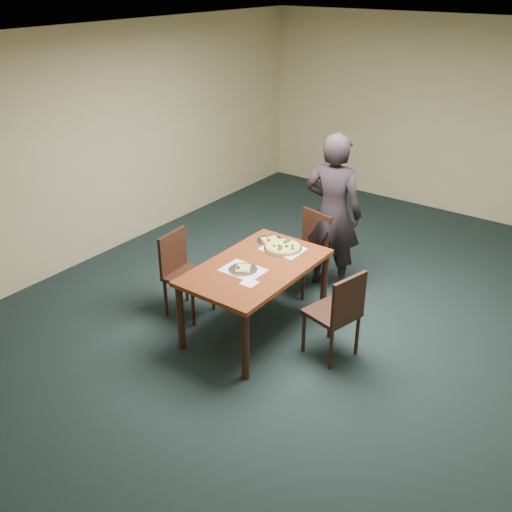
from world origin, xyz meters
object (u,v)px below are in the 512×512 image
Objects in this scene: slice_plate_near at (243,269)px; chair_right at (338,310)px; dining_table at (256,273)px; diner at (333,212)px; pizza_pan at (283,247)px; slice_plate_far at (270,240)px; chair_left at (182,269)px; chair_far at (309,247)px.

chair_right is at bearing 14.89° from slice_plate_near.
dining_table is at bearing -70.27° from chair_right.
diner is (0.12, 1.28, 0.25)m from dining_table.
diner is at bearing 82.57° from pizza_pan.
slice_plate_near is at bearing -103.68° from dining_table.
diner is at bearing 66.44° from slice_plate_far.
diner reaches higher than dining_table.
chair_left is 3.25× the size of slice_plate_near.
dining_table is at bearing -83.84° from chair_left.
chair_far is at bearing 92.23° from dining_table.
dining_table is at bearing -91.78° from pizza_pan.
slice_plate_far is at bearing -94.11° from chair_far.
slice_plate_far is (-0.16, -0.55, 0.25)m from chair_far.
chair_left is (-0.80, -1.25, 0.00)m from chair_far.
dining_table is 0.47m from pizza_pan.
chair_far is 0.47m from diner.
dining_table is 0.58m from slice_plate_far.
pizza_pan reaches higher than slice_plate_far.
diner is (0.16, 0.21, 0.39)m from chair_far.
chair_far and chair_left have the same top height.
chair_right reaches higher than slice_plate_near.
slice_plate_near is (-0.04, -0.16, 0.11)m from dining_table.
dining_table is 0.20m from slice_plate_near.
diner is at bearing 64.27° from chair_far.
dining_table is 1.65× the size of chair_right.
slice_plate_near is 1.00× the size of slice_plate_far.
diner is 4.57× the size of pizza_pan.
chair_right is at bearing 5.55° from dining_table.
chair_left is at bearing -179.27° from slice_plate_near.
chair_left is 0.97m from slice_plate_far.
chair_far is 1.00× the size of chair_right.
chair_far is at bearing -37.90° from chair_left.
pizza_pan is 0.23m from slice_plate_far.
chair_left is 0.84m from slice_plate_near.
chair_left is 1.00× the size of chair_right.
chair_far is at bearing 42.42° from diner.
diner is at bearing -38.77° from chair_left.
slice_plate_near is (0.80, 0.01, 0.25)m from chair_left.
diner reaches higher than slice_plate_near.
pizza_pan is (0.06, -0.62, 0.26)m from chair_far.
dining_table is 0.87m from chair_left.
dining_table is at bearing -68.66° from slice_plate_far.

